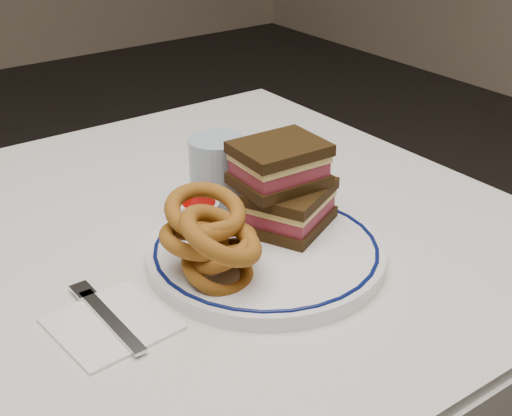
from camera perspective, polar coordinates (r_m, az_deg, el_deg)
dining_table at (r=0.95m, az=-15.15°, el=-10.53°), size 1.27×0.87×0.75m
main_plate at (r=0.88m, az=0.81°, el=-3.59°), size 0.29×0.29×0.02m
reuben_sandwich at (r=0.90m, az=2.35°, el=1.81°), size 0.14×0.13×0.11m
onion_rings_main at (r=0.81m, az=-3.44°, el=-2.49°), size 0.12×0.14×0.12m
ketchup_ramekin at (r=0.93m, az=-4.57°, el=-0.29°), size 0.05×0.05×0.03m
water_glass at (r=0.96m, az=-3.11°, el=2.26°), size 0.07×0.07×0.12m
napkin_fork at (r=0.79m, az=-11.57°, el=-8.92°), size 0.13×0.16×0.01m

